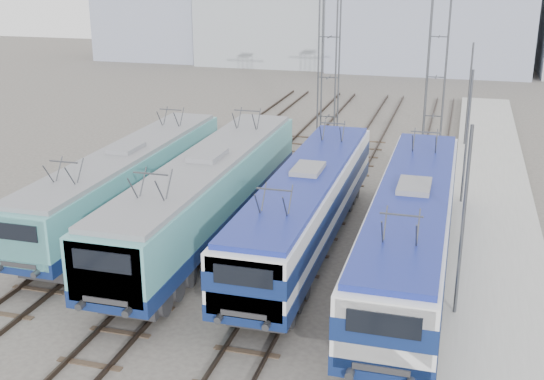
{
  "coord_description": "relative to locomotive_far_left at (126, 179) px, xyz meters",
  "views": [
    {
      "loc": [
        8.22,
        -20.13,
        11.93
      ],
      "look_at": [
        0.55,
        7.0,
        2.44
      ],
      "focal_mm": 45.0,
      "sensor_mm": 36.0,
      "label": 1
    }
  ],
  "objects": [
    {
      "name": "catenary_tower_west",
      "position": [
        6.75,
        14.52,
        4.48
      ],
      "size": [
        4.5,
        1.2,
        12.0
      ],
      "color": "#3F4247",
      "rests_on": "ground"
    },
    {
      "name": "mast_rear",
      "position": [
        15.35,
        18.52,
        1.34
      ],
      "size": [
        0.12,
        0.12,
        7.0
      ],
      "primitive_type": "cylinder",
      "color": "#3F4247",
      "rests_on": "ground"
    },
    {
      "name": "locomotive_center_right",
      "position": [
        9.0,
        -1.12,
        0.08
      ],
      "size": [
        2.78,
        17.55,
        3.3
      ],
      "color": "#0E1E4D",
      "rests_on": "ground"
    },
    {
      "name": "building_far_west",
      "position": [
        -23.25,
        54.52,
        2.84
      ],
      "size": [
        14.0,
        10.0,
        10.0
      ],
      "primitive_type": "cube",
      "color": "#848BA3",
      "rests_on": "ground"
    },
    {
      "name": "mast_mid",
      "position": [
        15.35,
        6.52,
        1.34
      ],
      "size": [
        0.12,
        0.12,
        7.0
      ],
      "primitive_type": "cylinder",
      "color": "#3F4247",
      "rests_on": "ground"
    },
    {
      "name": "locomotive_far_left",
      "position": [
        0.0,
        0.0,
        0.0
      ],
      "size": [
        2.74,
        17.29,
        3.25
      ],
      "color": "#0E1E4D",
      "rests_on": "ground"
    },
    {
      "name": "building_west",
      "position": [
        -7.25,
        54.52,
        4.84
      ],
      "size": [
        18.0,
        12.0,
        14.0
      ],
      "primitive_type": "cube",
      "color": "#8D959D",
      "rests_on": "ground"
    },
    {
      "name": "locomotive_far_right",
      "position": [
        13.5,
        -2.69,
        0.17
      ],
      "size": [
        2.89,
        18.27,
        3.44
      ],
      "color": "#0E1E4D",
      "rests_on": "ground"
    },
    {
      "name": "mast_front",
      "position": [
        15.35,
        -5.48,
        1.34
      ],
      "size": [
        0.12,
        0.12,
        7.0
      ],
      "primitive_type": "cylinder",
      "color": "#3F4247",
      "rests_on": "ground"
    },
    {
      "name": "ground",
      "position": [
        6.75,
        -7.48,
        -2.16
      ],
      "size": [
        160.0,
        160.0,
        0.0
      ],
      "primitive_type": "plane",
      "color": "#514C47"
    },
    {
      "name": "platform",
      "position": [
        16.95,
        0.52,
        -2.01
      ],
      "size": [
        4.0,
        70.0,
        0.3
      ],
      "primitive_type": "cube",
      "color": "#9E9E99",
      "rests_on": "ground"
    },
    {
      "name": "locomotive_center_left",
      "position": [
        4.5,
        -1.12,
        0.16
      ],
      "size": [
        2.96,
        18.68,
        3.52
      ],
      "color": "#0E1E4D",
      "rests_on": "ground"
    },
    {
      "name": "catenary_tower_east",
      "position": [
        13.25,
        16.52,
        4.48
      ],
      "size": [
        4.5,
        1.2,
        12.0
      ],
      "color": "#3F4247",
      "rests_on": "ground"
    }
  ]
}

